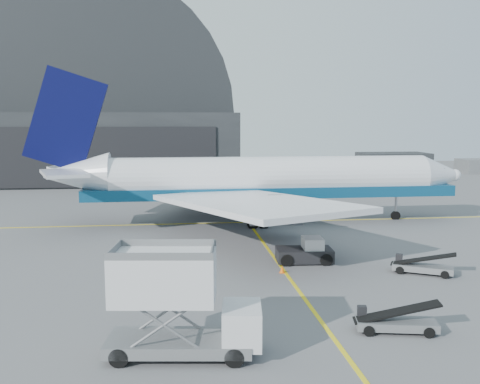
{
  "coord_description": "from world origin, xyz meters",
  "views": [
    {
      "loc": [
        -7.72,
        -35.28,
        10.74
      ],
      "look_at": [
        -2.02,
        10.86,
        4.5
      ],
      "focal_mm": 40.0,
      "sensor_mm": 36.0,
      "label": 1
    }
  ],
  "objects": [
    {
      "name": "ground",
      "position": [
        0.0,
        0.0,
        0.0
      ],
      "size": [
        200.0,
        200.0,
        0.0
      ],
      "primitive_type": "plane",
      "color": "#565659",
      "rests_on": "ground"
    },
    {
      "name": "taxi_lines",
      "position": [
        0.0,
        12.67,
        0.01
      ],
      "size": [
        80.0,
        42.12,
        0.02
      ],
      "color": "yellow",
      "rests_on": "ground"
    },
    {
      "name": "hangar",
      "position": [
        -22.0,
        64.95,
        9.54
      ],
      "size": [
        50.0,
        28.3,
        28.0
      ],
      "color": "black",
      "rests_on": "ground"
    },
    {
      "name": "distant_bldg_a",
      "position": [
        38.0,
        72.0,
        0.0
      ],
      "size": [
        14.0,
        8.0,
        4.0
      ],
      "primitive_type": "cube",
      "color": "black",
      "rests_on": "ground"
    },
    {
      "name": "distant_bldg_b",
      "position": [
        55.0,
        68.0,
        0.0
      ],
      "size": [
        8.0,
        6.0,
        2.8
      ],
      "primitive_type": "cube",
      "color": "slate",
      "rests_on": "ground"
    },
    {
      "name": "airliner",
      "position": [
        0.5,
        19.66,
        4.52
      ],
      "size": [
        46.08,
        44.68,
        16.17
      ],
      "color": "white",
      "rests_on": "ground"
    },
    {
      "name": "catering_truck",
      "position": [
        -7.67,
        -11.72,
        2.45
      ],
      "size": [
        7.31,
        3.44,
        4.84
      ],
      "rotation": [
        0.0,
        0.0,
        -0.12
      ],
      "color": "slate",
      "rests_on": "ground"
    },
    {
      "name": "pushback_tug",
      "position": [
        2.14,
        3.56,
        0.73
      ],
      "size": [
        4.37,
        2.74,
        1.95
      ],
      "rotation": [
        0.0,
        0.0,
        -0.07
      ],
      "color": "black",
      "rests_on": "ground"
    },
    {
      "name": "belt_loader_a",
      "position": [
        3.36,
        -10.29,
        0.51
      ],
      "size": [
        4.42,
        2.17,
        1.65
      ],
      "rotation": [
        0.0,
        0.0,
        -0.2
      ],
      "color": "slate",
      "rests_on": "ground"
    },
    {
      "name": "belt_loader_b",
      "position": [
        9.52,
        -0.51,
        0.51
      ],
      "size": [
        4.25,
        3.18,
        1.66
      ],
      "rotation": [
        0.0,
        0.0,
        -0.5
      ],
      "color": "slate",
      "rests_on": "ground"
    },
    {
      "name": "traffic_cone",
      "position": [
        -0.23,
        0.89,
        0.25
      ],
      "size": [
        0.37,
        0.37,
        0.53
      ],
      "color": "#F85F07",
      "rests_on": "ground"
    }
  ]
}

